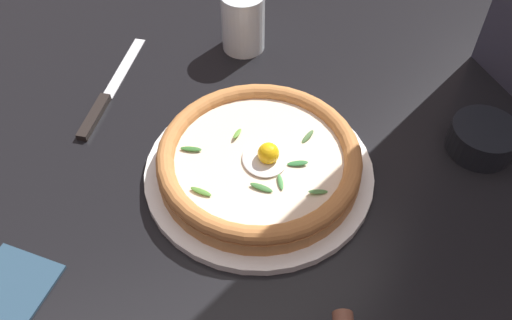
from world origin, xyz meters
name	(u,v)px	position (x,y,z in m)	size (l,w,h in m)	color
ground_plane	(251,157)	(0.00, 0.00, -0.01)	(2.40, 2.40, 0.03)	black
pizza_plate	(256,172)	(-0.05, 0.00, 0.01)	(0.31, 0.31, 0.01)	white
pizza	(256,160)	(-0.05, 0.00, 0.03)	(0.27, 0.27, 0.05)	#C68247
side_bowl	(483,138)	(-0.08, -0.31, 0.02)	(0.09, 0.09, 0.04)	black
table_knife	(104,100)	(0.16, 0.19, 0.00)	(0.22, 0.13, 0.01)	silver
drinking_glass	(243,25)	(0.23, -0.05, 0.04)	(0.07, 0.07, 0.10)	silver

